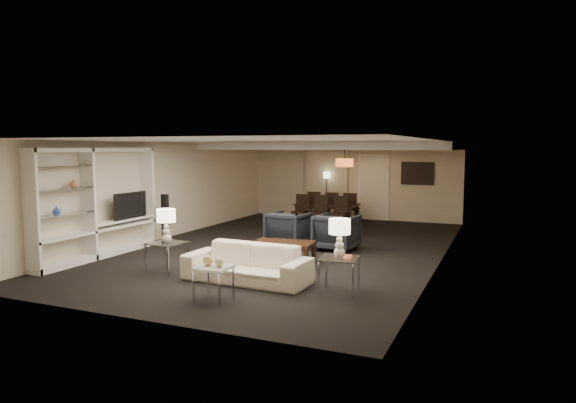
{
  "coord_description": "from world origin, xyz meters",
  "views": [
    {
      "loc": [
        4.7,
        -10.98,
        2.36
      ],
      "look_at": [
        0.0,
        0.0,
        1.1
      ],
      "focal_mm": 32.0,
      "sensor_mm": 36.0,
      "label": 1
    }
  ],
  "objects_px": {
    "pendant_light": "(344,163)",
    "chair_fm": "(333,207)",
    "dining_table": "(326,215)",
    "chair_nr": "(339,213)",
    "table_lamp_right": "(340,238)",
    "chair_fr": "(352,208)",
    "vase_blue": "(56,210)",
    "television": "(127,205)",
    "chair_fl": "(315,206)",
    "side_table_right": "(339,275)",
    "side_table_left": "(167,257)",
    "floor_lamp": "(327,195)",
    "chair_nl": "(300,211)",
    "armchair_left": "(289,229)",
    "coffee_table": "(283,252)",
    "chair_nm": "(319,212)",
    "table_lamp_left": "(166,226)",
    "vase_amber": "(74,183)",
    "armchair_right": "(337,232)",
    "floor_speaker": "(165,220)",
    "marble_table": "(214,282)",
    "sofa": "(247,263)"
  },
  "relations": [
    {
      "from": "armchair_left",
      "to": "vase_blue",
      "type": "relative_size",
      "value": 5.42
    },
    {
      "from": "pendant_light",
      "to": "chair_fm",
      "type": "xyz_separation_m",
      "value": [
        -0.62,
        0.87,
        -1.44
      ]
    },
    {
      "from": "chair_nm",
      "to": "chair_fr",
      "type": "height_order",
      "value": "same"
    },
    {
      "from": "vase_blue",
      "to": "vase_amber",
      "type": "relative_size",
      "value": 0.97
    },
    {
      "from": "chair_fr",
      "to": "vase_blue",
      "type": "bearing_deg",
      "value": 65.58
    },
    {
      "from": "pendant_light",
      "to": "table_lamp_right",
      "type": "xyz_separation_m",
      "value": [
        1.94,
        -6.62,
        -1.03
      ]
    },
    {
      "from": "pendant_light",
      "to": "floor_lamp",
      "type": "relative_size",
      "value": 0.33
    },
    {
      "from": "marble_table",
      "to": "television",
      "type": "height_order",
      "value": "television"
    },
    {
      "from": "television",
      "to": "vase_blue",
      "type": "bearing_deg",
      "value": 179.12
    },
    {
      "from": "television",
      "to": "vase_amber",
      "type": "height_order",
      "value": "vase_amber"
    },
    {
      "from": "table_lamp_right",
      "to": "dining_table",
      "type": "distance_m",
      "value": 7.33
    },
    {
      "from": "armchair_right",
      "to": "side_table_left",
      "type": "height_order",
      "value": "armchair_right"
    },
    {
      "from": "chair_fr",
      "to": "dining_table",
      "type": "bearing_deg",
      "value": 46.89
    },
    {
      "from": "chair_nr",
      "to": "vase_amber",
      "type": "bearing_deg",
      "value": -120.56
    },
    {
      "from": "marble_table",
      "to": "chair_fm",
      "type": "relative_size",
      "value": 0.53
    },
    {
      "from": "floor_speaker",
      "to": "chair_nm",
      "type": "relative_size",
      "value": 1.29
    },
    {
      "from": "floor_speaker",
      "to": "chair_nm",
      "type": "xyz_separation_m",
      "value": [
        2.5,
        3.99,
        -0.14
      ]
    },
    {
      "from": "table_lamp_left",
      "to": "floor_lamp",
      "type": "height_order",
      "value": "floor_lamp"
    },
    {
      "from": "side_table_right",
      "to": "chair_fr",
      "type": "distance_m",
      "value": 7.75
    },
    {
      "from": "side_table_right",
      "to": "chair_fm",
      "type": "xyz_separation_m",
      "value": [
        -2.56,
        7.49,
        0.2
      ]
    },
    {
      "from": "vase_blue",
      "to": "chair_fr",
      "type": "xyz_separation_m",
      "value": [
        3.59,
        8.06,
        -0.66
      ]
    },
    {
      "from": "television",
      "to": "chair_fl",
      "type": "height_order",
      "value": "television"
    },
    {
      "from": "chair_nr",
      "to": "chair_fr",
      "type": "relative_size",
      "value": 1.0
    },
    {
      "from": "chair_fr",
      "to": "chair_fl",
      "type": "bearing_deg",
      "value": -0.4
    },
    {
      "from": "side_table_right",
      "to": "television",
      "type": "relative_size",
      "value": 0.6
    },
    {
      "from": "sofa",
      "to": "floor_speaker",
      "type": "height_order",
      "value": "floor_speaker"
    },
    {
      "from": "table_lamp_right",
      "to": "chair_fr",
      "type": "height_order",
      "value": "table_lamp_right"
    },
    {
      "from": "chair_nm",
      "to": "chair_fl",
      "type": "relative_size",
      "value": 1.0
    },
    {
      "from": "chair_nl",
      "to": "chair_fl",
      "type": "distance_m",
      "value": 1.3
    },
    {
      "from": "armchair_left",
      "to": "television",
      "type": "relative_size",
      "value": 0.89
    },
    {
      "from": "table_lamp_right",
      "to": "floor_lamp",
      "type": "xyz_separation_m",
      "value": [
        -3.07,
        8.32,
        -0.12
      ]
    },
    {
      "from": "floor_lamp",
      "to": "vase_amber",
      "type": "bearing_deg",
      "value": -106.45
    },
    {
      "from": "coffee_table",
      "to": "floor_lamp",
      "type": "bearing_deg",
      "value": 101.5
    },
    {
      "from": "table_lamp_left",
      "to": "dining_table",
      "type": "xyz_separation_m",
      "value": [
        0.84,
        6.84,
        -0.57
      ]
    },
    {
      "from": "dining_table",
      "to": "armchair_right",
      "type": "bearing_deg",
      "value": -67.74
    },
    {
      "from": "coffee_table",
      "to": "chair_fm",
      "type": "distance_m",
      "value": 5.96
    },
    {
      "from": "chair_nm",
      "to": "chair_fr",
      "type": "distance_m",
      "value": 1.43
    },
    {
      "from": "side_table_right",
      "to": "floor_speaker",
      "type": "distance_m",
      "value": 5.53
    },
    {
      "from": "pendant_light",
      "to": "side_table_left",
      "type": "bearing_deg",
      "value": -102.39
    },
    {
      "from": "chair_fl",
      "to": "chair_fr",
      "type": "xyz_separation_m",
      "value": [
        1.2,
        0.0,
        0.0
      ]
    },
    {
      "from": "floor_lamp",
      "to": "side_table_right",
      "type": "bearing_deg",
      "value": -69.77
    },
    {
      "from": "coffee_table",
      "to": "table_lamp_left",
      "type": "xyz_separation_m",
      "value": [
        -1.7,
        -1.6,
        0.67
      ]
    },
    {
      "from": "chair_fr",
      "to": "television",
      "type": "bearing_deg",
      "value": 59.32
    },
    {
      "from": "marble_table",
      "to": "chair_fm",
      "type": "distance_m",
      "value": 8.64
    },
    {
      "from": "television",
      "to": "armchair_left",
      "type": "bearing_deg",
      "value": -59.44
    },
    {
      "from": "dining_table",
      "to": "chair_nr",
      "type": "bearing_deg",
      "value": -47.45
    },
    {
      "from": "side_table_right",
      "to": "chair_nl",
      "type": "height_order",
      "value": "chair_nl"
    },
    {
      "from": "armchair_right",
      "to": "chair_nr",
      "type": "distance_m",
      "value": 3.02
    },
    {
      "from": "side_table_left",
      "to": "floor_lamp",
      "type": "height_order",
      "value": "floor_lamp"
    },
    {
      "from": "table_lamp_left",
      "to": "vase_amber",
      "type": "bearing_deg",
      "value": -177.14
    }
  ]
}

